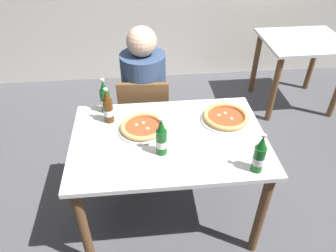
{
  "coord_description": "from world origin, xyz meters",
  "views": [
    {
      "loc": [
        -0.15,
        -1.5,
        2.0
      ],
      "look_at": [
        0.0,
        0.05,
        0.8
      ],
      "focal_mm": 34.04,
      "sensor_mm": 36.0,
      "label": 1
    }
  ],
  "objects_px": {
    "dining_table_main": "(169,151)",
    "dining_table_background": "(300,54)",
    "beer_bottle_extra": "(162,139)",
    "beer_bottle_center": "(108,108)",
    "pizza_margherita_near": "(226,117)",
    "diner_seated": "(145,102)",
    "napkin_with_cutlery": "(119,163)",
    "pizza_marinara_far": "(142,127)",
    "beer_bottle_left": "(259,156)",
    "beer_bottle_right": "(105,98)",
    "chair_behind_table": "(145,116)"
  },
  "relations": [
    {
      "from": "dining_table_main",
      "to": "dining_table_background",
      "type": "height_order",
      "value": "same"
    },
    {
      "from": "beer_bottle_extra",
      "to": "beer_bottle_center",
      "type": "bearing_deg",
      "value": 132.72
    },
    {
      "from": "pizza_margherita_near",
      "to": "diner_seated",
      "type": "bearing_deg",
      "value": 135.18
    },
    {
      "from": "beer_bottle_center",
      "to": "napkin_with_cutlery",
      "type": "xyz_separation_m",
      "value": [
        0.07,
        -0.41,
        -0.1
      ]
    },
    {
      "from": "dining_table_background",
      "to": "pizza_marinara_far",
      "type": "height_order",
      "value": "pizza_marinara_far"
    },
    {
      "from": "beer_bottle_left",
      "to": "beer_bottle_center",
      "type": "bearing_deg",
      "value": 147.02
    },
    {
      "from": "beer_bottle_right",
      "to": "chair_behind_table",
      "type": "bearing_deg",
      "value": 47.3
    },
    {
      "from": "pizza_marinara_far",
      "to": "beer_bottle_center",
      "type": "xyz_separation_m",
      "value": [
        -0.21,
        0.11,
        0.08
      ]
    },
    {
      "from": "beer_bottle_center",
      "to": "beer_bottle_right",
      "type": "distance_m",
      "value": 0.12
    },
    {
      "from": "pizza_marinara_far",
      "to": "beer_bottle_left",
      "type": "height_order",
      "value": "beer_bottle_left"
    },
    {
      "from": "dining_table_background",
      "to": "pizza_margherita_near",
      "type": "relative_size",
      "value": 2.45
    },
    {
      "from": "diner_seated",
      "to": "beer_bottle_center",
      "type": "xyz_separation_m",
      "value": [
        -0.24,
        -0.45,
        0.27
      ]
    },
    {
      "from": "chair_behind_table",
      "to": "dining_table_background",
      "type": "xyz_separation_m",
      "value": [
        1.63,
        0.77,
        0.11
      ]
    },
    {
      "from": "beer_bottle_right",
      "to": "beer_bottle_extra",
      "type": "relative_size",
      "value": 1.0
    },
    {
      "from": "pizza_margherita_near",
      "to": "napkin_with_cutlery",
      "type": "distance_m",
      "value": 0.77
    },
    {
      "from": "dining_table_main",
      "to": "diner_seated",
      "type": "relative_size",
      "value": 0.99
    },
    {
      "from": "dining_table_background",
      "to": "beer_bottle_left",
      "type": "relative_size",
      "value": 3.24
    },
    {
      "from": "dining_table_main",
      "to": "dining_table_background",
      "type": "distance_m",
      "value": 2.04
    },
    {
      "from": "diner_seated",
      "to": "pizza_marinara_far",
      "type": "relative_size",
      "value": 3.92
    },
    {
      "from": "pizza_marinara_far",
      "to": "napkin_with_cutlery",
      "type": "bearing_deg",
      "value": -115.62
    },
    {
      "from": "beer_bottle_left",
      "to": "beer_bottle_center",
      "type": "height_order",
      "value": "same"
    },
    {
      "from": "dining_table_background",
      "to": "beer_bottle_left",
      "type": "distance_m",
      "value": 2.02
    },
    {
      "from": "chair_behind_table",
      "to": "beer_bottle_center",
      "type": "height_order",
      "value": "beer_bottle_center"
    },
    {
      "from": "beer_bottle_left",
      "to": "pizza_margherita_near",
      "type": "bearing_deg",
      "value": 96.9
    },
    {
      "from": "beer_bottle_extra",
      "to": "napkin_with_cutlery",
      "type": "height_order",
      "value": "beer_bottle_extra"
    },
    {
      "from": "diner_seated",
      "to": "napkin_with_cutlery",
      "type": "height_order",
      "value": "diner_seated"
    },
    {
      "from": "napkin_with_cutlery",
      "to": "pizza_marinara_far",
      "type": "bearing_deg",
      "value": 64.38
    },
    {
      "from": "dining_table_main",
      "to": "dining_table_background",
      "type": "xyz_separation_m",
      "value": [
        1.5,
        1.38,
        -0.04
      ]
    },
    {
      "from": "beer_bottle_right",
      "to": "napkin_with_cutlery",
      "type": "bearing_deg",
      "value": -79.65
    },
    {
      "from": "pizza_marinara_far",
      "to": "chair_behind_table",
      "type": "bearing_deg",
      "value": 87.23
    },
    {
      "from": "chair_behind_table",
      "to": "pizza_margherita_near",
      "type": "xyz_separation_m",
      "value": [
        0.52,
        -0.47,
        0.29
      ]
    },
    {
      "from": "beer_bottle_center",
      "to": "beer_bottle_right",
      "type": "bearing_deg",
      "value": 102.77
    },
    {
      "from": "chair_behind_table",
      "to": "beer_bottle_extra",
      "type": "relative_size",
      "value": 3.44
    },
    {
      "from": "dining_table_background",
      "to": "beer_bottle_right",
      "type": "distance_m",
      "value": 2.19
    },
    {
      "from": "diner_seated",
      "to": "pizza_margherita_near",
      "type": "xyz_separation_m",
      "value": [
        0.52,
        -0.52,
        0.19
      ]
    },
    {
      "from": "napkin_with_cutlery",
      "to": "beer_bottle_right",
      "type": "bearing_deg",
      "value": 100.35
    },
    {
      "from": "chair_behind_table",
      "to": "beer_bottle_center",
      "type": "xyz_separation_m",
      "value": [
        -0.24,
        -0.4,
        0.37
      ]
    },
    {
      "from": "diner_seated",
      "to": "beer_bottle_extra",
      "type": "distance_m",
      "value": 0.84
    },
    {
      "from": "dining_table_main",
      "to": "dining_table_background",
      "type": "bearing_deg",
      "value": 42.66
    },
    {
      "from": "dining_table_main",
      "to": "beer_bottle_extra",
      "type": "bearing_deg",
      "value": -112.52
    },
    {
      "from": "chair_behind_table",
      "to": "beer_bottle_right",
      "type": "bearing_deg",
      "value": 51.58
    },
    {
      "from": "diner_seated",
      "to": "beer_bottle_right",
      "type": "relative_size",
      "value": 4.89
    },
    {
      "from": "pizza_margherita_near",
      "to": "beer_bottle_right",
      "type": "relative_size",
      "value": 1.32
    },
    {
      "from": "dining_table_main",
      "to": "chair_behind_table",
      "type": "bearing_deg",
      "value": 102.29
    },
    {
      "from": "dining_table_main",
      "to": "dining_table_background",
      "type": "relative_size",
      "value": 1.5
    },
    {
      "from": "dining_table_background",
      "to": "diner_seated",
      "type": "bearing_deg",
      "value": -156.07
    },
    {
      "from": "dining_table_background",
      "to": "napkin_with_cutlery",
      "type": "bearing_deg",
      "value": -138.64
    },
    {
      "from": "dining_table_main",
      "to": "pizza_marinara_far",
      "type": "relative_size",
      "value": 3.89
    },
    {
      "from": "beer_bottle_center",
      "to": "beer_bottle_extra",
      "type": "height_order",
      "value": "same"
    },
    {
      "from": "beer_bottle_left",
      "to": "beer_bottle_extra",
      "type": "xyz_separation_m",
      "value": [
        -0.5,
        0.19,
        0.0
      ]
    }
  ]
}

